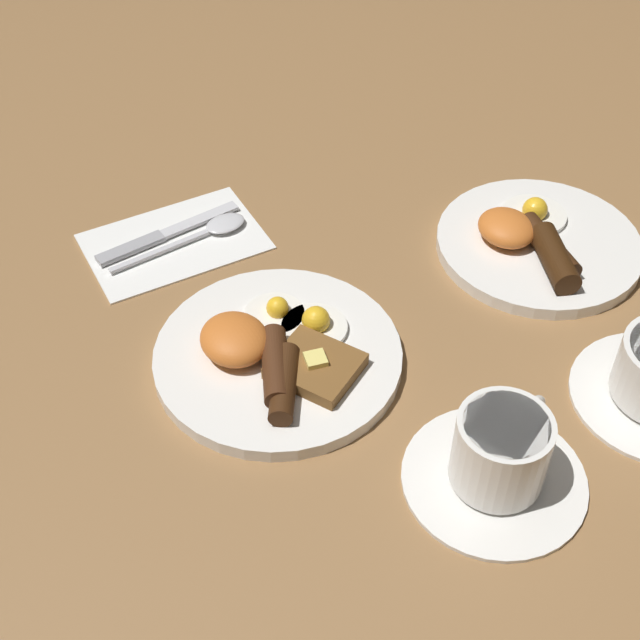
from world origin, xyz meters
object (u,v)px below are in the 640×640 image
at_px(breakfast_plate_near, 277,354).
at_px(teacup_near, 499,458).
at_px(knife, 161,236).
at_px(breakfast_plate_far, 536,242).
at_px(spoon, 212,229).

xyz_separation_m(breakfast_plate_near, teacup_near, (0.22, 0.09, 0.02)).
height_order(teacup_near, knife, teacup_near).
distance_m(breakfast_plate_far, knife, 0.43).
relative_size(teacup_near, spoon, 0.96).
relative_size(breakfast_plate_far, teacup_near, 1.40).
xyz_separation_m(knife, spoon, (0.02, 0.05, 0.00)).
height_order(breakfast_plate_near, teacup_near, teacup_near).
bearing_deg(knife, breakfast_plate_near, -89.11).
bearing_deg(breakfast_plate_near, spoon, 169.41).
relative_size(breakfast_plate_near, teacup_near, 1.50).
bearing_deg(knife, teacup_near, -79.74).
distance_m(breakfast_plate_near, teacup_near, 0.24).
xyz_separation_m(teacup_near, spoon, (-0.44, -0.05, -0.02)).
height_order(breakfast_plate_far, knife, breakfast_plate_far).
distance_m(breakfast_plate_near, breakfast_plate_far, 0.33).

